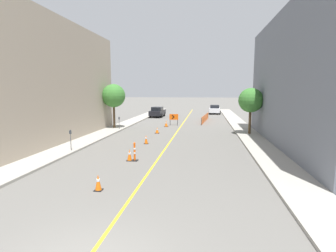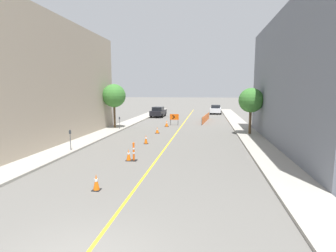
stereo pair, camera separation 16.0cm
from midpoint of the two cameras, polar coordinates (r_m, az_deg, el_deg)
lane_stripe at (r=31.49m, az=3.25°, el=0.21°), size 0.12×51.90×0.01m
sidewalk_left at (r=32.82m, az=-8.65°, el=0.55°), size 2.08×51.90×0.14m
sidewalk_right at (r=31.59m, az=15.63°, el=0.07°), size 2.08×51.90×0.14m
building_facade_left at (r=23.95m, az=-26.72°, el=8.50°), size 6.00×18.37×9.59m
building_facade_right at (r=21.64m, az=30.50°, el=8.53°), size 6.00×19.00×9.67m
traffic_cone_nearest at (r=11.53m, az=-14.97°, el=-11.76°), size 0.33×0.33×0.70m
traffic_cone_second at (r=15.77m, az=-8.28°, el=-6.26°), size 0.34×0.34×0.70m
traffic_cone_third at (r=20.53m, az=-4.61°, el=-2.91°), size 0.34×0.34×0.71m
traffic_cone_fourth at (r=25.44m, az=-2.17°, el=-0.92°), size 0.42×0.42×0.62m
traffic_cone_fifth at (r=30.07m, az=-0.15°, el=0.52°), size 0.46×0.46×0.70m
delineator_post_front at (r=15.69m, az=-7.18°, el=-5.82°), size 0.37×0.37×1.11m
arrow_barricade_primary at (r=31.19m, az=1.53°, el=1.88°), size 1.05×0.12×1.34m
safety_mesh_fence at (r=35.47m, az=8.35°, el=1.72°), size 0.92×8.02×0.91m
parked_car_curb_near at (r=41.07m, az=-2.03°, el=3.10°), size 1.99×4.38×1.59m
parked_car_curb_mid at (r=47.24m, az=10.43°, el=3.59°), size 1.99×4.38×1.59m
parking_meter_near_curb at (r=18.72m, az=-20.30°, el=-2.02°), size 0.12×0.11×1.40m
parking_meter_far_curb at (r=27.78m, az=-10.37°, el=1.25°), size 0.12×0.11×1.29m
street_tree_left_near at (r=28.58m, az=-11.53°, el=6.44°), size 2.47×2.47×4.68m
street_tree_right_near at (r=25.29m, az=17.79°, el=5.31°), size 2.25×2.25×4.23m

